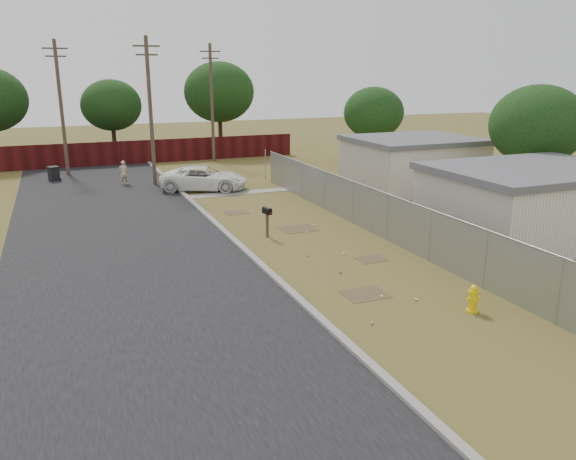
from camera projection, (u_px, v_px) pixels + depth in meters
name	position (u px, v px, depth m)	size (l,w,h in m)	color
ground	(321.00, 248.00, 22.89)	(120.00, 120.00, 0.00)	brown
street	(126.00, 218.00, 27.57)	(15.10, 60.00, 0.12)	black
chainlink_fence	(375.00, 216.00, 24.72)	(0.10, 27.06, 2.02)	gray
privacy_fence	(108.00, 154.00, 42.69)	(30.00, 0.12, 1.80)	#410E0F
utility_poles	(144.00, 105.00, 38.65)	(12.60, 8.24, 9.00)	#4B3D32
houses	(465.00, 180.00, 28.80)	(9.30, 17.24, 3.10)	silver
horizon_trees	(199.00, 103.00, 42.89)	(33.32, 31.94, 7.78)	black
fire_hydrant	(473.00, 299.00, 16.74)	(0.41, 0.42, 0.89)	yellow
mailbox	(267.00, 213.00, 24.15)	(0.30, 0.59, 1.34)	brown
pickup_truck	(204.00, 178.00, 33.87)	(2.36, 5.13, 1.43)	white
pedestrian	(124.00, 173.00, 35.54)	(0.56, 0.37, 1.53)	tan
trash_bin	(54.00, 174.00, 36.75)	(0.84, 0.82, 0.95)	black
scattered_litter	(343.00, 264.00, 20.84)	(3.04, 10.34, 0.07)	silver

